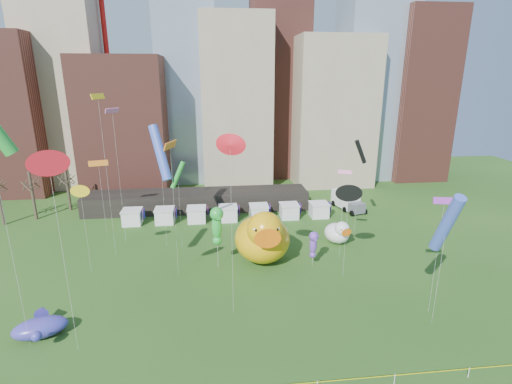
{
  "coord_description": "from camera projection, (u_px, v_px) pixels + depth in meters",
  "views": [
    {
      "loc": [
        -1.07,
        -22.35,
        22.4
      ],
      "look_at": [
        2.79,
        11.75,
        12.0
      ],
      "focal_mm": 27.0,
      "sensor_mm": 36.0,
      "label": 1
    }
  ],
  "objects": [
    {
      "name": "kite_2",
      "position": [
        361.0,
        152.0,
        53.11
      ],
      "size": [
        2.07,
        0.87,
        14.04
      ],
      "color": "silver",
      "rests_on": "ground"
    },
    {
      "name": "kite_13",
      "position": [
        447.0,
        224.0,
        33.49
      ],
      "size": [
        1.08,
        3.56,
        13.07
      ],
      "color": "silver",
      "rests_on": "ground"
    },
    {
      "name": "vendor_tents",
      "position": [
        228.0,
        214.0,
        61.89
      ],
      "size": [
        33.24,
        2.8,
        2.4
      ],
      "color": "white",
      "rests_on": "ground"
    },
    {
      "name": "kite_3",
      "position": [
        178.0,
        175.0,
        49.42
      ],
      "size": [
        2.17,
        0.93,
        11.96
      ],
      "color": "silver",
      "rests_on": "ground"
    },
    {
      "name": "pavilion",
      "position": [
        198.0,
        200.0,
        66.91
      ],
      "size": [
        38.0,
        6.0,
        3.2
      ],
      "primitive_type": "cube",
      "color": "black",
      "rests_on": "ground"
    },
    {
      "name": "kite_4",
      "position": [
        80.0,
        191.0,
        42.97
      ],
      "size": [
        1.43,
        0.21,
        10.77
      ],
      "color": "silver",
      "rests_on": "ground"
    },
    {
      "name": "seahorse_purple",
      "position": [
        313.0,
        243.0,
        46.32
      ],
      "size": [
        1.19,
        1.49,
        4.55
      ],
      "rotation": [
        0.0,
        0.0,
        -0.03
      ],
      "color": "silver",
      "rests_on": "ground"
    },
    {
      "name": "kite_7",
      "position": [
        445.0,
        202.0,
        34.77
      ],
      "size": [
        2.07,
        0.71,
        11.89
      ],
      "color": "silver",
      "rests_on": "ground"
    },
    {
      "name": "kite_6",
      "position": [
        170.0,
        146.0,
        40.83
      ],
      "size": [
        1.25,
        2.68,
        15.75
      ],
      "color": "silver",
      "rests_on": "ground"
    },
    {
      "name": "kite_14",
      "position": [
        98.0,
        164.0,
        53.89
      ],
      "size": [
        2.61,
        1.08,
        11.04
      ],
      "color": "silver",
      "rests_on": "ground"
    },
    {
      "name": "seahorse_green",
      "position": [
        217.0,
        223.0,
        45.38
      ],
      "size": [
        1.8,
        2.15,
        7.71
      ],
      "rotation": [
        0.0,
        0.0,
        0.14
      ],
      "color": "silver",
      "rests_on": "ground"
    },
    {
      "name": "kite_10",
      "position": [
        349.0,
        193.0,
        41.7
      ],
      "size": [
        1.94,
        0.69,
        11.18
      ],
      "color": "silver",
      "rests_on": "ground"
    },
    {
      "name": "bare_trees",
      "position": [
        33.0,
        195.0,
        62.01
      ],
      "size": [
        8.44,
        6.44,
        8.5
      ],
      "color": "#382B21",
      "rests_on": "ground"
    },
    {
      "name": "skyline",
      "position": [
        227.0,
        80.0,
        79.96
      ],
      "size": [
        101.0,
        23.0,
        68.0
      ],
      "color": "brown",
      "rests_on": "ground"
    },
    {
      "name": "big_duck",
      "position": [
        263.0,
        237.0,
        47.44
      ],
      "size": [
        6.92,
        9.39,
        7.28
      ],
      "rotation": [
        0.0,
        0.0,
        -0.0
      ],
      "color": "#EAA70B",
      "rests_on": "ground"
    },
    {
      "name": "kite_0",
      "position": [
        48.0,
        163.0,
        28.09
      ],
      "size": [
        1.91,
        0.98,
        17.27
      ],
      "color": "silver",
      "rests_on": "ground"
    },
    {
      "name": "kite_5",
      "position": [
        160.0,
        153.0,
        49.01
      ],
      "size": [
        3.32,
        4.14,
        16.52
      ],
      "color": "silver",
      "rests_on": "ground"
    },
    {
      "name": "kite_1",
      "position": [
        345.0,
        173.0,
        46.29
      ],
      "size": [
        1.62,
        0.84,
        11.54
      ],
      "color": "silver",
      "rests_on": "ground"
    },
    {
      "name": "small_duck",
      "position": [
        338.0,
        232.0,
        53.28
      ],
      "size": [
        4.1,
        4.87,
        3.48
      ],
      "rotation": [
        0.0,
        0.0,
        0.23
      ],
      "color": "white",
      "rests_on": "ground"
    },
    {
      "name": "whale_inflatable",
      "position": [
        40.0,
        326.0,
        34.38
      ],
      "size": [
        5.11,
        5.84,
        2.03
      ],
      "rotation": [
        0.0,
        0.0,
        0.31
      ],
      "color": "#53348E",
      "rests_on": "ground"
    },
    {
      "name": "box_truck",
      "position": [
        347.0,
        201.0,
        67.04
      ],
      "size": [
        4.22,
        7.35,
        2.95
      ],
      "rotation": [
        0.0,
        0.0,
        0.26
      ],
      "color": "white",
      "rests_on": "ground"
    },
    {
      "name": "kite_9",
      "position": [
        112.0,
        113.0,
        48.87
      ],
      "size": [
        1.51,
        1.77,
        18.47
      ],
      "color": "silver",
      "rests_on": "ground"
    },
    {
      "name": "kite_8",
      "position": [
        230.0,
        145.0,
        33.31
      ],
      "size": [
        1.82,
        1.08,
        17.63
      ],
      "color": "silver",
      "rests_on": "ground"
    },
    {
      "name": "kite_12",
      "position": [
        98.0,
        99.0,
        44.42
      ],
      "size": [
        1.19,
        2.06,
        20.44
      ],
      "color": "silver",
      "rests_on": "ground"
    }
  ]
}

